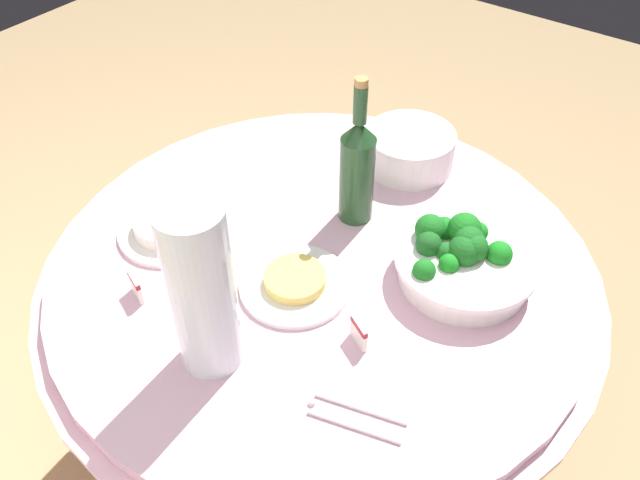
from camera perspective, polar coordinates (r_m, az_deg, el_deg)
The scene contains 11 objects.
ground_plane at distance 1.94m, azimuth 0.00°, elevation -17.29°, with size 6.00×6.00×0.00m, color tan.
buffet_table at distance 1.62m, azimuth 0.00°, elevation -10.74°, with size 1.16×1.16×0.74m.
broccoli_bowl at distance 1.31m, azimuth 12.30°, elevation -1.63°, with size 0.28×0.28×0.12m.
plate_stack at distance 1.57m, azimuth 7.80°, elevation 7.81°, with size 0.21×0.21×0.09m.
wine_bottle at distance 1.36m, azimuth 3.26°, elevation 6.27°, with size 0.07×0.07×0.34m.
decorative_fruit_vase at distance 1.08m, azimuth -10.17°, elevation -4.66°, with size 0.11×0.11×0.34m.
serving_tongs at distance 1.11m, azimuth 2.89°, elevation -15.08°, with size 0.17×0.09×0.01m.
food_plate_noodles at distance 1.28m, azimuth -2.18°, elevation -3.74°, with size 0.22×0.22×0.03m.
food_plate_rice at distance 1.42m, azimuth -12.96°, elevation 1.16°, with size 0.22×0.22×0.04m.
label_placard_front at distance 1.18m, azimuth 3.39°, elevation -7.97°, with size 0.05×0.03×0.05m.
label_placard_mid at distance 1.30m, azimuth -15.79°, elevation -3.81°, with size 0.05×0.03×0.05m.
Camera 1 is at (-0.57, 0.77, 1.69)m, focal length 36.76 mm.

